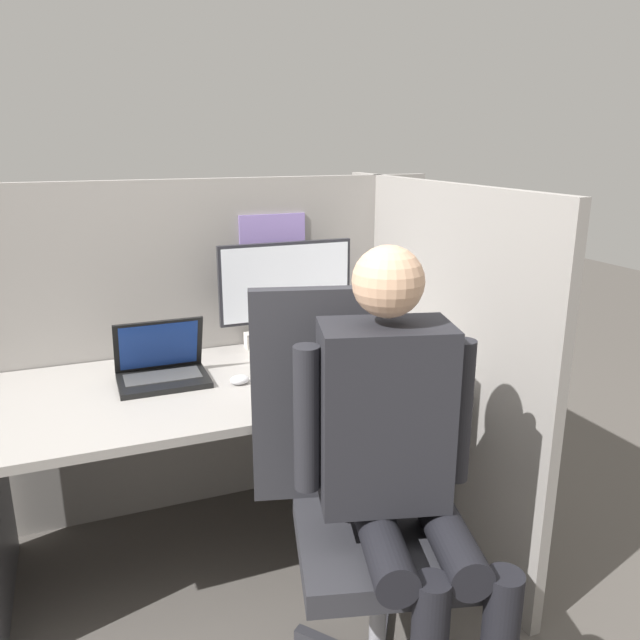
{
  "coord_description": "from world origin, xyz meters",
  "views": [
    {
      "loc": [
        -0.43,
        -1.69,
        1.54
      ],
      "look_at": [
        0.32,
        0.19,
        0.96
      ],
      "focal_mm": 35.0,
      "sensor_mm": 36.0,
      "label": 1
    }
  ],
  "objects_px": {
    "paper_box": "(287,342)",
    "coffee_mug": "(361,326)",
    "office_chair": "(355,486)",
    "laptop": "(162,369)",
    "stapler": "(392,347)",
    "carrot_toy": "(320,395)",
    "monitor": "(286,286)",
    "person": "(400,457)"
  },
  "relations": [
    {
      "from": "laptop",
      "to": "person",
      "type": "xyz_separation_m",
      "value": [
        0.49,
        -0.88,
        -0.0
      ]
    },
    {
      "from": "carrot_toy",
      "to": "office_chair",
      "type": "relative_size",
      "value": 0.1
    },
    {
      "from": "laptop",
      "to": "office_chair",
      "type": "xyz_separation_m",
      "value": [
        0.44,
        -0.7,
        -0.18
      ]
    },
    {
      "from": "carrot_toy",
      "to": "paper_box",
      "type": "bearing_deg",
      "value": 82.6
    },
    {
      "from": "laptop",
      "to": "carrot_toy",
      "type": "relative_size",
      "value": 2.67
    },
    {
      "from": "paper_box",
      "to": "stapler",
      "type": "distance_m",
      "value": 0.43
    },
    {
      "from": "person",
      "to": "coffee_mug",
      "type": "height_order",
      "value": "person"
    },
    {
      "from": "laptop",
      "to": "coffee_mug",
      "type": "bearing_deg",
      "value": 13.74
    },
    {
      "from": "monitor",
      "to": "person",
      "type": "height_order",
      "value": "person"
    },
    {
      "from": "stapler",
      "to": "office_chair",
      "type": "distance_m",
      "value": 0.85
    },
    {
      "from": "monitor",
      "to": "carrot_toy",
      "type": "height_order",
      "value": "monitor"
    },
    {
      "from": "laptop",
      "to": "stapler",
      "type": "bearing_deg",
      "value": -1.38
    },
    {
      "from": "monitor",
      "to": "stapler",
      "type": "distance_m",
      "value": 0.5
    },
    {
      "from": "carrot_toy",
      "to": "office_chair",
      "type": "distance_m",
      "value": 0.36
    },
    {
      "from": "laptop",
      "to": "office_chair",
      "type": "relative_size",
      "value": 0.28
    },
    {
      "from": "paper_box",
      "to": "office_chair",
      "type": "height_order",
      "value": "office_chair"
    },
    {
      "from": "monitor",
      "to": "carrot_toy",
      "type": "bearing_deg",
      "value": -97.36
    },
    {
      "from": "office_chair",
      "to": "stapler",
      "type": "bearing_deg",
      "value": 54.86
    },
    {
      "from": "monitor",
      "to": "person",
      "type": "relative_size",
      "value": 0.43
    },
    {
      "from": "stapler",
      "to": "carrot_toy",
      "type": "xyz_separation_m",
      "value": [
        -0.46,
        -0.36,
        -0.0
      ]
    },
    {
      "from": "stapler",
      "to": "person",
      "type": "bearing_deg",
      "value": -116.74
    },
    {
      "from": "paper_box",
      "to": "carrot_toy",
      "type": "relative_size",
      "value": 2.65
    },
    {
      "from": "carrot_toy",
      "to": "laptop",
      "type": "bearing_deg",
      "value": 140.31
    },
    {
      "from": "person",
      "to": "laptop",
      "type": "bearing_deg",
      "value": 118.98
    },
    {
      "from": "carrot_toy",
      "to": "coffee_mug",
      "type": "xyz_separation_m",
      "value": [
        0.43,
        0.6,
        0.02
      ]
    },
    {
      "from": "stapler",
      "to": "person",
      "type": "xyz_separation_m",
      "value": [
        -0.43,
        -0.86,
        0.02
      ]
    },
    {
      "from": "paper_box",
      "to": "laptop",
      "type": "height_order",
      "value": "laptop"
    },
    {
      "from": "stapler",
      "to": "carrot_toy",
      "type": "distance_m",
      "value": 0.58
    },
    {
      "from": "carrot_toy",
      "to": "coffee_mug",
      "type": "bearing_deg",
      "value": 54.26
    },
    {
      "from": "stapler",
      "to": "coffee_mug",
      "type": "relative_size",
      "value": 1.54
    },
    {
      "from": "paper_box",
      "to": "stapler",
      "type": "height_order",
      "value": "paper_box"
    },
    {
      "from": "coffee_mug",
      "to": "office_chair",
      "type": "bearing_deg",
      "value": -116.16
    },
    {
      "from": "laptop",
      "to": "office_chair",
      "type": "bearing_deg",
      "value": -57.96
    },
    {
      "from": "paper_box",
      "to": "stapler",
      "type": "relative_size",
      "value": 2.14
    },
    {
      "from": "carrot_toy",
      "to": "coffee_mug",
      "type": "height_order",
      "value": "coffee_mug"
    },
    {
      "from": "laptop",
      "to": "stapler",
      "type": "height_order",
      "value": "laptop"
    },
    {
      "from": "paper_box",
      "to": "person",
      "type": "distance_m",
      "value": 1.05
    },
    {
      "from": "person",
      "to": "coffee_mug",
      "type": "xyz_separation_m",
      "value": [
        0.4,
        1.1,
        0.0
      ]
    },
    {
      "from": "person",
      "to": "monitor",
      "type": "bearing_deg",
      "value": 87.55
    },
    {
      "from": "paper_box",
      "to": "coffee_mug",
      "type": "bearing_deg",
      "value": 7.43
    },
    {
      "from": "monitor",
      "to": "carrot_toy",
      "type": "distance_m",
      "value": 0.61
    },
    {
      "from": "monitor",
      "to": "person",
      "type": "distance_m",
      "value": 1.08
    }
  ]
}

